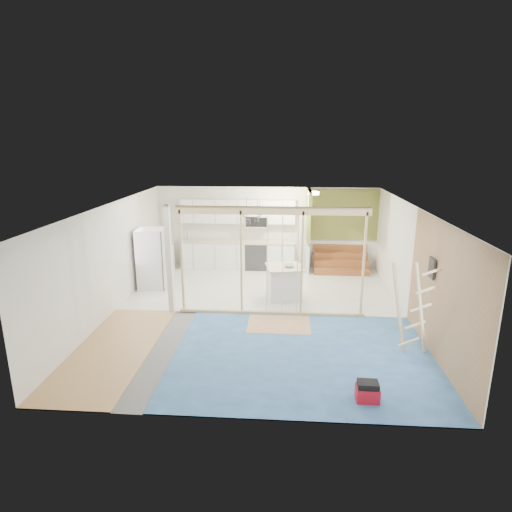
# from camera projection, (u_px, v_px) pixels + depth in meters

# --- Properties ---
(room) EXTENTS (7.01, 8.01, 2.61)m
(room) POSITION_uv_depth(u_px,v_px,m) (259.00, 262.00, 9.88)
(room) COLOR slate
(room) RESTS_ON ground
(floor_overlays) EXTENTS (7.00, 8.00, 0.03)m
(floor_overlays) POSITION_uv_depth(u_px,v_px,m) (262.00, 313.00, 10.27)
(floor_overlays) COLOR silver
(floor_overlays) RESTS_ON room
(stud_frame) EXTENTS (4.66, 0.14, 2.60)m
(stud_frame) POSITION_uv_depth(u_px,v_px,m) (247.00, 249.00, 9.82)
(stud_frame) COLOR #DCCB86
(stud_frame) RESTS_ON room
(base_cabinets) EXTENTS (4.45, 2.24, 0.93)m
(base_cabinets) POSITION_uv_depth(u_px,v_px,m) (214.00, 257.00, 13.44)
(base_cabinets) COLOR white
(base_cabinets) RESTS_ON room
(upper_cabinets) EXTENTS (3.60, 0.41, 0.85)m
(upper_cabinets) POSITION_uv_depth(u_px,v_px,m) (240.00, 212.00, 13.47)
(upper_cabinets) COLOR white
(upper_cabinets) RESTS_ON room
(green_partition) EXTENTS (2.25, 1.51, 2.60)m
(green_partition) POSITION_uv_depth(u_px,v_px,m) (331.00, 242.00, 13.36)
(green_partition) COLOR olive
(green_partition) RESTS_ON room
(pot_rack) EXTENTS (0.52, 0.52, 0.72)m
(pot_rack) POSITION_uv_depth(u_px,v_px,m) (252.00, 218.00, 11.54)
(pot_rack) COLOR black
(pot_rack) RESTS_ON room
(sheathing_panel) EXTENTS (0.02, 4.00, 2.60)m
(sheathing_panel) POSITION_uv_depth(u_px,v_px,m) (443.00, 296.00, 7.72)
(sheathing_panel) COLOR tan
(sheathing_panel) RESTS_ON room
(electrical_panel) EXTENTS (0.04, 0.30, 0.40)m
(electrical_panel) POSITION_uv_depth(u_px,v_px,m) (432.00, 268.00, 8.21)
(electrical_panel) COLOR #35353A
(electrical_panel) RESTS_ON room
(ceiling_light) EXTENTS (0.32, 0.32, 0.08)m
(ceiling_light) POSITION_uv_depth(u_px,v_px,m) (314.00, 193.00, 12.35)
(ceiling_light) COLOR #FFEABF
(ceiling_light) RESTS_ON room
(fridge) EXTENTS (0.84, 0.81, 1.69)m
(fridge) POSITION_uv_depth(u_px,v_px,m) (151.00, 259.00, 11.83)
(fridge) COLOR silver
(fridge) RESTS_ON room
(island) EXTENTS (1.04, 1.04, 0.88)m
(island) POSITION_uv_depth(u_px,v_px,m) (284.00, 283.00, 11.13)
(island) COLOR silver
(island) RESTS_ON room
(bowl) EXTENTS (0.31, 0.31, 0.07)m
(bowl) POSITION_uv_depth(u_px,v_px,m) (289.00, 266.00, 10.96)
(bowl) COLOR beige
(bowl) RESTS_ON island
(soap_bottle_a) EXTENTS (0.12, 0.12, 0.30)m
(soap_bottle_a) POSITION_uv_depth(u_px,v_px,m) (188.00, 235.00, 13.68)
(soap_bottle_a) COLOR #AEB6C2
(soap_bottle_a) RESTS_ON base_cabinets
(soap_bottle_b) EXTENTS (0.10, 0.10, 0.18)m
(soap_bottle_b) POSITION_uv_depth(u_px,v_px,m) (288.00, 238.00, 13.48)
(soap_bottle_b) COLOR silver
(soap_bottle_b) RESTS_ON base_cabinets
(toolbox) EXTENTS (0.37, 0.28, 0.34)m
(toolbox) POSITION_uv_depth(u_px,v_px,m) (367.00, 392.00, 6.77)
(toolbox) COLOR #B21020
(toolbox) RESTS_ON room
(ladder) EXTENTS (0.99, 0.19, 1.86)m
(ladder) POSITION_uv_depth(u_px,v_px,m) (412.00, 308.00, 8.07)
(ladder) COLOR beige
(ladder) RESTS_ON room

